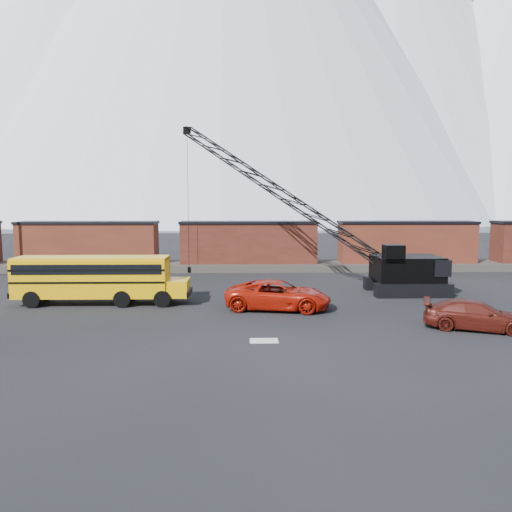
{
  "coord_description": "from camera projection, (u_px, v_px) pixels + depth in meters",
  "views": [
    {
      "loc": [
        -0.47,
        -27.98,
        6.86
      ],
      "look_at": [
        0.37,
        7.11,
        3.0
      ],
      "focal_mm": 35.0,
      "sensor_mm": 36.0,
      "label": 1
    }
  ],
  "objects": [
    {
      "name": "red_pickup",
      "position": [
        278.0,
        295.0,
        31.71
      ],
      "size": [
        7.08,
        4.15,
        1.85
      ],
      "primitive_type": "imported",
      "rotation": [
        0.0,
        0.0,
        1.4
      ],
      "color": "#AD1608",
      "rests_on": "ground"
    },
    {
      "name": "boxcar_east_near",
      "position": [
        406.0,
        242.0,
        50.51
      ],
      "size": [
        13.7,
        3.1,
        4.17
      ],
      "color": "#4D1E16",
      "rests_on": "gravel_berm"
    },
    {
      "name": "gravel_berm",
      "position": [
        249.0,
        266.0,
        50.39
      ],
      "size": [
        120.0,
        5.0,
        0.7
      ],
      "primitive_type": "cube",
      "color": "#433E37",
      "rests_on": "ground"
    },
    {
      "name": "ground",
      "position": [
        252.0,
        322.0,
        28.57
      ],
      "size": [
        160.0,
        160.0,
        0.0
      ],
      "primitive_type": "plane",
      "color": "black",
      "rests_on": "ground"
    },
    {
      "name": "boxcar_west_near",
      "position": [
        89.0,
        243.0,
        49.75
      ],
      "size": [
        13.7,
        3.1,
        4.17
      ],
      "color": "#4D1E16",
      "rests_on": "gravel_berm"
    },
    {
      "name": "school_bus",
      "position": [
        98.0,
        278.0,
        33.28
      ],
      "size": [
        11.65,
        2.65,
        3.19
      ],
      "color": "#E0A204",
      "rests_on": "ground"
    },
    {
      "name": "crawler_crane",
      "position": [
        274.0,
        189.0,
        41.79
      ],
      "size": [
        20.69,
        13.5,
        13.94
      ],
      "color": "black",
      "rests_on": "ground"
    },
    {
      "name": "mountain_ridge",
      "position": [
        255.0,
        58.0,
        299.62
      ],
      "size": [
        800.0,
        340.0,
        240.0
      ],
      "color": "white",
      "rests_on": "ground"
    },
    {
      "name": "snow_patch",
      "position": [
        264.0,
        341.0,
        24.6
      ],
      "size": [
        1.4,
        0.9,
        0.02
      ],
      "primitive_type": "cube",
      "color": "silver",
      "rests_on": "ground"
    },
    {
      "name": "maroon_suv",
      "position": [
        476.0,
        315.0,
        26.72
      ],
      "size": [
        5.81,
        3.89,
        1.56
      ],
      "primitive_type": "imported",
      "rotation": [
        0.0,
        0.0,
        1.22
      ],
      "color": "#4B140D",
      "rests_on": "ground"
    },
    {
      "name": "boxcar_mid",
      "position": [
        249.0,
        242.0,
        50.13
      ],
      "size": [
        13.7,
        3.1,
        4.17
      ],
      "color": "#592319",
      "rests_on": "gravel_berm"
    }
  ]
}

